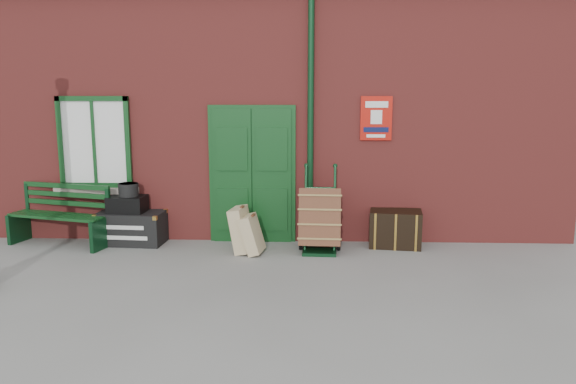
{
  "coord_description": "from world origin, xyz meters",
  "views": [
    {
      "loc": [
        0.65,
        -7.61,
        2.51
      ],
      "look_at": [
        0.32,
        0.6,
        1.0
      ],
      "focal_mm": 35.0,
      "sensor_mm": 36.0,
      "label": 1
    }
  ],
  "objects_px": {
    "porter_trolley": "(320,219)",
    "bench": "(61,214)",
    "houdini_trunk": "(132,228)",
    "dark_trunk": "(395,228)"
  },
  "relations": [
    {
      "from": "porter_trolley",
      "to": "bench",
      "type": "bearing_deg",
      "value": 179.32
    },
    {
      "from": "houdini_trunk",
      "to": "porter_trolley",
      "type": "height_order",
      "value": "porter_trolley"
    },
    {
      "from": "dark_trunk",
      "to": "bench",
      "type": "bearing_deg",
      "value": -171.53
    },
    {
      "from": "bench",
      "to": "dark_trunk",
      "type": "xyz_separation_m",
      "value": [
        5.43,
        0.1,
        -0.22
      ]
    },
    {
      "from": "bench",
      "to": "houdini_trunk",
      "type": "xyz_separation_m",
      "value": [
        1.12,
        0.1,
        -0.25
      ]
    },
    {
      "from": "porter_trolley",
      "to": "dark_trunk",
      "type": "relative_size",
      "value": 1.63
    },
    {
      "from": "bench",
      "to": "dark_trunk",
      "type": "distance_m",
      "value": 5.44
    },
    {
      "from": "porter_trolley",
      "to": "dark_trunk",
      "type": "bearing_deg",
      "value": 16.57
    },
    {
      "from": "houdini_trunk",
      "to": "porter_trolley",
      "type": "distance_m",
      "value": 3.12
    },
    {
      "from": "houdini_trunk",
      "to": "dark_trunk",
      "type": "relative_size",
      "value": 1.3
    }
  ]
}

